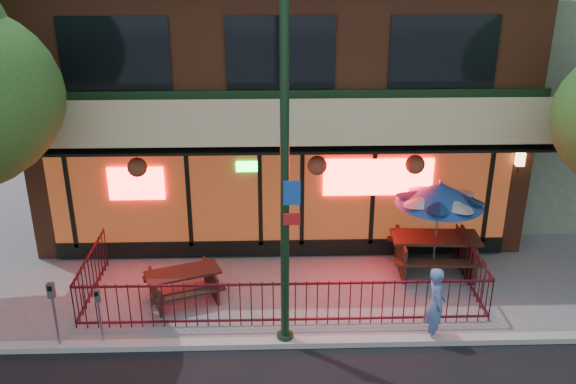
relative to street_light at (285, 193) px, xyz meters
name	(u,v)px	position (x,y,z in m)	size (l,w,h in m)	color
ground	(285,330)	(0.00, 0.40, -3.15)	(80.00, 80.00, 0.00)	gray
curb	(285,343)	(0.00, -0.10, -3.09)	(80.00, 0.25, 0.12)	#999993
restaurant_building	(278,62)	(0.00, 7.51, 0.98)	(12.96, 9.49, 8.05)	brown
neighbor_building	(574,94)	(9.00, 8.10, -0.15)	(6.00, 7.00, 6.00)	gray
patio_fence	(284,290)	(0.00, 0.91, -2.52)	(8.44, 2.62, 1.00)	#420E17
street_light	(285,193)	(0.00, 0.00, 0.00)	(0.43, 0.32, 7.00)	#15311A
picnic_table_left	(183,281)	(-2.16, 1.67, -2.71)	(1.89, 1.68, 0.67)	#351A13
picnic_table_right	(434,248)	(3.60, 2.80, -2.58)	(2.12, 1.67, 0.87)	#361F13
patio_umbrella	(440,194)	(3.60, 2.80, -1.20)	(2.00, 2.00, 2.28)	gray
pedestrian	(436,304)	(2.90, 0.05, -2.37)	(0.57, 0.37, 1.55)	#526BA4
parking_meter_near	(99,308)	(-3.51, 0.00, -2.30)	(0.14, 0.13, 1.25)	gray
parking_meter_far	(53,305)	(-4.31, -0.08, -2.17)	(0.13, 0.12, 1.44)	#94979C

